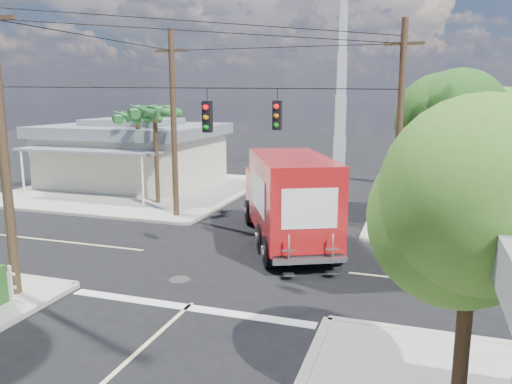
% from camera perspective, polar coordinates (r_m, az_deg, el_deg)
% --- Properties ---
extents(ground, '(120.00, 120.00, 0.00)m').
position_cam_1_polar(ground, '(18.44, -1.96, -7.86)').
color(ground, black).
rests_on(ground, ground).
extents(sidewalk_nw, '(14.12, 14.12, 0.14)m').
position_cam_1_polar(sidewalk_nw, '(32.61, -13.41, 0.30)').
color(sidewalk_nw, '#A59F95').
rests_on(sidewalk_nw, ground).
extents(road_markings, '(32.00, 32.00, 0.01)m').
position_cam_1_polar(road_markings, '(17.15, -3.67, -9.35)').
color(road_markings, beige).
rests_on(road_markings, ground).
extents(building_nw, '(10.80, 10.20, 4.30)m').
position_cam_1_polar(building_nw, '(34.22, -13.79, 4.42)').
color(building_nw, beige).
rests_on(building_nw, sidewalk_nw).
extents(radio_tower, '(0.80, 0.80, 17.00)m').
position_cam_1_polar(radio_tower, '(36.79, 9.70, 10.36)').
color(radio_tower, silver).
rests_on(radio_tower, ground).
extents(tree_ne_front, '(4.21, 4.14, 6.66)m').
position_cam_1_polar(tree_ne_front, '(23.19, 21.24, 7.31)').
color(tree_ne_front, '#422D1C').
rests_on(tree_ne_front, sidewalk_ne).
extents(tree_ne_back, '(3.77, 3.66, 5.82)m').
position_cam_1_polar(tree_ne_back, '(25.67, 26.74, 5.87)').
color(tree_ne_back, '#422D1C').
rests_on(tree_ne_back, sidewalk_ne).
extents(tree_se, '(3.67, 3.54, 5.62)m').
position_cam_1_polar(tree_se, '(9.38, 23.72, -1.76)').
color(tree_se, '#422D1C').
rests_on(tree_se, sidewalk_se).
extents(palm_nw_front, '(3.01, 3.08, 5.59)m').
position_cam_1_polar(palm_nw_front, '(27.46, -11.50, 8.87)').
color(palm_nw_front, '#422D1C').
rests_on(palm_nw_front, sidewalk_nw).
extents(palm_nw_back, '(3.01, 3.08, 5.19)m').
position_cam_1_polar(palm_nw_back, '(29.78, -13.42, 8.23)').
color(palm_nw_back, '#422D1C').
rests_on(palm_nw_back, sidewalk_nw).
extents(utility_poles, '(12.00, 10.68, 9.00)m').
position_cam_1_polar(utility_poles, '(19.57, -4.81, 7.19)').
color(utility_poles, '#473321').
rests_on(utility_poles, ground).
extents(vending_boxes, '(1.90, 0.50, 1.10)m').
position_cam_1_polar(vending_boxes, '(23.19, 18.86, -2.74)').
color(vending_boxes, '#A12018').
rests_on(vending_boxes, sidewalk_ne).
extents(delivery_truck, '(5.85, 8.70, 3.66)m').
position_cam_1_polar(delivery_truck, '(20.21, 3.64, -0.73)').
color(delivery_truck, black).
rests_on(delivery_truck, ground).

